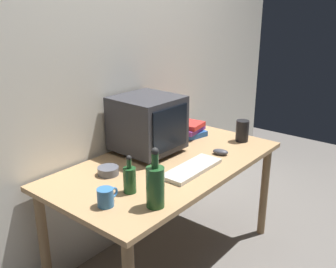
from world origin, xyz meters
TOP-DOWN VIEW (x-y plane):
  - ground_plane at (0.00, 0.00)m, footprint 6.00×6.00m
  - back_wall at (0.00, 0.46)m, footprint 4.00×0.08m
  - desk at (0.00, 0.00)m, footprint 1.51×0.80m
  - crt_monitor at (0.04, 0.20)m, footprint 0.39×0.40m
  - keyboard at (-0.01, -0.19)m, footprint 0.42×0.16m
  - computer_mouse at (0.30, -0.19)m, footprint 0.08×0.11m
  - bottle_tall at (-0.46, -0.29)m, footprint 0.09×0.09m
  - bottle_short at (-0.43, -0.10)m, footprint 0.07×0.07m
  - book_stack at (0.47, 0.17)m, footprint 0.24×0.19m
  - mug at (-0.60, -0.11)m, footprint 0.12×0.08m
  - cd_spindle at (-0.36, 0.15)m, footprint 0.12×0.12m
  - metal_canister at (0.62, -0.17)m, footprint 0.09×0.09m

SIDE VIEW (x-z plane):
  - ground_plane at x=0.00m, z-range 0.00..0.00m
  - desk at x=0.00m, z-range 0.28..1.00m
  - keyboard at x=-0.01m, z-range 0.72..0.74m
  - computer_mouse at x=0.30m, z-range 0.72..0.76m
  - cd_spindle at x=-0.36m, z-range 0.72..0.76m
  - mug at x=-0.60m, z-range 0.72..0.81m
  - book_stack at x=0.47m, z-range 0.72..0.82m
  - metal_canister at x=0.62m, z-range 0.72..0.87m
  - bottle_short at x=-0.43m, z-range 0.69..0.90m
  - bottle_tall at x=-0.46m, z-range 0.68..0.98m
  - crt_monitor at x=0.04m, z-range 0.73..1.10m
  - back_wall at x=0.00m, z-range 0.00..2.50m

